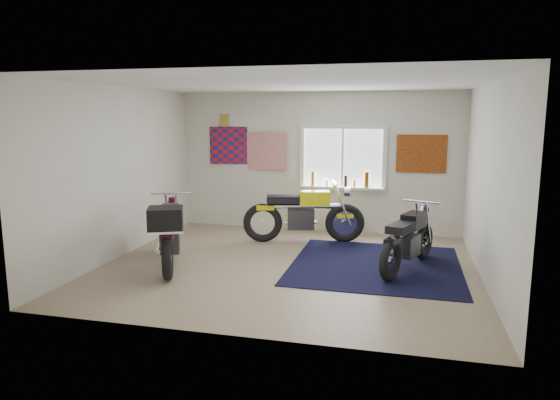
% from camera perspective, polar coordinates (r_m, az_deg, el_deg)
% --- Properties ---
extents(ground, '(5.50, 5.50, 0.00)m').
position_cam_1_polar(ground, '(7.60, 0.95, -7.54)').
color(ground, '#9E896B').
rests_on(ground, ground).
extents(room_shell, '(5.50, 5.50, 5.50)m').
position_cam_1_polar(room_shell, '(7.29, 0.99, 4.87)').
color(room_shell, white).
rests_on(room_shell, ground).
extents(navy_rug, '(2.51, 2.61, 0.01)m').
position_cam_1_polar(navy_rug, '(7.77, 10.85, -7.29)').
color(navy_rug, black).
rests_on(navy_rug, ground).
extents(window_assembly, '(1.66, 0.17, 1.26)m').
position_cam_1_polar(window_assembly, '(9.66, 7.16, 4.35)').
color(window_assembly, white).
rests_on(window_assembly, room_shell).
extents(oil_bottles, '(1.11, 0.09, 0.30)m').
position_cam_1_polar(oil_bottles, '(9.62, 7.51, 2.28)').
color(oil_bottles, '#8E6914').
rests_on(oil_bottles, window_assembly).
extents(flag_display, '(1.60, 0.10, 1.17)m').
position_cam_1_polar(flag_display, '(10.19, -6.43, 9.03)').
color(flag_display, red).
rests_on(flag_display, room_shell).
extents(triumph_poster, '(0.90, 0.03, 0.70)m').
position_cam_1_polar(triumph_poster, '(9.60, 15.86, 5.11)').
color(triumph_poster, '#A54C14').
rests_on(triumph_poster, room_shell).
extents(yellow_triumph, '(2.15, 0.77, 1.10)m').
position_cam_1_polar(yellow_triumph, '(8.92, 2.68, -1.78)').
color(yellow_triumph, black).
rests_on(yellow_triumph, ground).
extents(black_chrome_bike, '(0.86, 1.80, 0.97)m').
position_cam_1_polar(black_chrome_bike, '(7.57, 14.45, -4.59)').
color(black_chrome_bike, black).
rests_on(black_chrome_bike, navy_rug).
extents(maroon_tourer, '(1.10, 2.00, 1.05)m').
position_cam_1_polar(maroon_tourer, '(7.54, -12.56, -3.64)').
color(maroon_tourer, black).
rests_on(maroon_tourer, ground).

